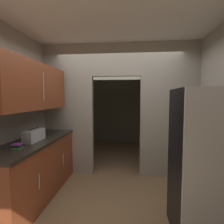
{
  "coord_description": "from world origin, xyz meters",
  "views": [
    {
      "loc": [
        0.27,
        -2.54,
        1.61
      ],
      "look_at": [
        -0.04,
        0.33,
        1.39
      ],
      "focal_mm": 29.32,
      "sensor_mm": 36.0,
      "label": 1
    }
  ],
  "objects": [
    {
      "name": "kitchen_partition",
      "position": [
        0.01,
        1.22,
        1.46
      ],
      "size": [
        3.16,
        0.12,
        2.71
      ],
      "color": "#9E998C",
      "rests_on": "ground"
    },
    {
      "name": "lower_cabinet_run",
      "position": [
        -1.27,
        0.17,
        0.47
      ],
      "size": [
        0.63,
        2.02,
        0.94
      ],
      "color": "brown",
      "rests_on": "ground"
    },
    {
      "name": "book_stack",
      "position": [
        -1.25,
        -0.28,
        0.97
      ],
      "size": [
        0.14,
        0.16,
        0.06
      ],
      "color": "#388C47",
      "rests_on": "lower_cabinet_run"
    },
    {
      "name": "kitchen_overhead_slab",
      "position": [
        0.0,
        0.37,
        2.74
      ],
      "size": [
        3.56,
        6.44,
        0.06
      ],
      "primitive_type": "cube",
      "color": "silver"
    },
    {
      "name": "boombox",
      "position": [
        -1.24,
        0.12,
        1.03
      ],
      "size": [
        0.17,
        0.44,
        0.21
      ],
      "color": "#B2B2B7",
      "rests_on": "lower_cabinet_run"
    },
    {
      "name": "adjoining_room_shell",
      "position": [
        0.0,
        3.17,
        1.35
      ],
      "size": [
        3.16,
        2.92,
        2.71
      ],
      "color": "gray",
      "rests_on": "ground"
    },
    {
      "name": "upper_cabinet_counterside",
      "position": [
        -1.27,
        0.17,
        1.79
      ],
      "size": [
        0.36,
        1.82,
        0.72
      ],
      "color": "brown"
    },
    {
      "name": "refrigerator",
      "position": [
        1.17,
        -0.41,
        0.86
      ],
      "size": [
        0.81,
        0.75,
        1.72
      ],
      "color": "black",
      "rests_on": "ground"
    },
    {
      "name": "ground",
      "position": [
        0.0,
        0.0,
        0.0
      ],
      "size": [
        20.0,
        20.0,
        0.0
      ],
      "primitive_type": "plane",
      "color": "brown"
    }
  ]
}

